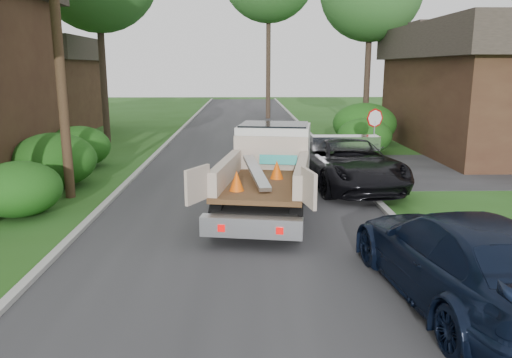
{
  "coord_description": "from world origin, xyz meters",
  "views": [
    {
      "loc": [
        0.04,
        -10.53,
        4.04
      ],
      "look_at": [
        0.35,
        2.16,
        1.2
      ],
      "focal_mm": 35.0,
      "sensor_mm": 36.0,
      "label": 1
    }
  ],
  "objects_px": {
    "stop_sign": "(374,126)",
    "utility_pole": "(57,28)",
    "black_pickup": "(347,162)",
    "house_right": "(508,86)",
    "flatbed_truck": "(270,164)",
    "house_left_far": "(31,84)",
    "navy_suv": "(461,258)"
  },
  "relations": [
    {
      "from": "house_left_far",
      "to": "black_pickup",
      "type": "relative_size",
      "value": 1.26
    },
    {
      "from": "utility_pole",
      "to": "navy_suv",
      "type": "relative_size",
      "value": 1.77
    },
    {
      "from": "flatbed_truck",
      "to": "black_pickup",
      "type": "xyz_separation_m",
      "value": [
        2.79,
        2.47,
        -0.44
      ]
    },
    {
      "from": "house_left_far",
      "to": "navy_suv",
      "type": "xyz_separation_m",
      "value": [
        17.3,
        -24.5,
        -2.23
      ]
    },
    {
      "from": "stop_sign",
      "to": "flatbed_truck",
      "type": "height_order",
      "value": "stop_sign"
    },
    {
      "from": "stop_sign",
      "to": "house_left_far",
      "type": "relative_size",
      "value": 0.33
    },
    {
      "from": "utility_pole",
      "to": "black_pickup",
      "type": "xyz_separation_m",
      "value": [
        9.08,
        1.4,
        -4.34
      ]
    },
    {
      "from": "stop_sign",
      "to": "navy_suv",
      "type": "xyz_separation_m",
      "value": [
        -1.4,
        -11.5,
        -0.96
      ]
    },
    {
      "from": "utility_pole",
      "to": "black_pickup",
      "type": "relative_size",
      "value": 1.67
    },
    {
      "from": "utility_pole",
      "to": "flatbed_truck",
      "type": "xyz_separation_m",
      "value": [
        6.29,
        -1.07,
        -3.9
      ]
    },
    {
      "from": "stop_sign",
      "to": "utility_pole",
      "type": "distance_m",
      "value": 11.91
    },
    {
      "from": "house_right",
      "to": "flatbed_truck",
      "type": "height_order",
      "value": "house_right"
    },
    {
      "from": "flatbed_truck",
      "to": "black_pickup",
      "type": "bearing_deg",
      "value": 50.68
    },
    {
      "from": "stop_sign",
      "to": "utility_pole",
      "type": "bearing_deg",
      "value": -159.38
    },
    {
      "from": "navy_suv",
      "to": "stop_sign",
      "type": "bearing_deg",
      "value": -102.69
    },
    {
      "from": "house_right",
      "to": "black_pickup",
      "type": "relative_size",
      "value": 2.16
    },
    {
      "from": "house_left_far",
      "to": "navy_suv",
      "type": "height_order",
      "value": "house_left_far"
    },
    {
      "from": "house_left_far",
      "to": "navy_suv",
      "type": "distance_m",
      "value": 30.08
    },
    {
      "from": "utility_pole",
      "to": "house_right",
      "type": "height_order",
      "value": "utility_pole"
    },
    {
      "from": "house_right",
      "to": "flatbed_truck",
      "type": "bearing_deg",
      "value": -140.39
    },
    {
      "from": "house_right",
      "to": "navy_suv",
      "type": "height_order",
      "value": "house_right"
    },
    {
      "from": "utility_pole",
      "to": "house_left_far",
      "type": "bearing_deg",
      "value": 115.23
    },
    {
      "from": "house_left_far",
      "to": "flatbed_truck",
      "type": "bearing_deg",
      "value": -51.66
    },
    {
      "from": "house_left_far",
      "to": "house_right",
      "type": "relative_size",
      "value": 0.58
    },
    {
      "from": "flatbed_truck",
      "to": "navy_suv",
      "type": "distance_m",
      "value": 7.09
    },
    {
      "from": "black_pickup",
      "to": "navy_suv",
      "type": "bearing_deg",
      "value": -97.53
    },
    {
      "from": "utility_pole",
      "to": "house_right",
      "type": "xyz_separation_m",
      "value": [
        18.48,
        9.02,
        -2.01
      ]
    },
    {
      "from": "black_pickup",
      "to": "house_right",
      "type": "bearing_deg",
      "value": 30.21
    },
    {
      "from": "stop_sign",
      "to": "house_right",
      "type": "relative_size",
      "value": 0.19
    },
    {
      "from": "utility_pole",
      "to": "navy_suv",
      "type": "distance_m",
      "value": 12.69
    },
    {
      "from": "stop_sign",
      "to": "utility_pole",
      "type": "xyz_separation_m",
      "value": [
        -10.68,
        -4.02,
        3.4
      ]
    },
    {
      "from": "utility_pole",
      "to": "stop_sign",
      "type": "bearing_deg",
      "value": 20.62
    }
  ]
}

